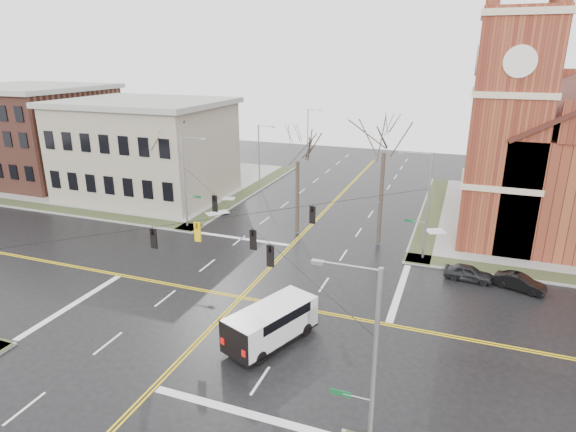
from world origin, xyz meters
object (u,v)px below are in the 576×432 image
(streetlight_north_b, at_px, (309,131))
(tree_nw_far, at_px, (167,143))
(parked_car_a, at_px, (469,273))
(signal_pole_ne, at_px, (426,203))
(tree_nw_near, at_px, (298,156))
(cargo_van, at_px, (274,320))
(streetlight_north_a, at_px, (260,154))
(signal_pole_se, at_px, (370,365))
(parked_car_b, at_px, (520,282))
(tree_ne, at_px, (384,147))
(signal_pole_nw, at_px, (186,179))

(streetlight_north_b, bearing_deg, tree_nw_far, -97.27)
(parked_car_a, bearing_deg, signal_pole_ne, 58.28)
(parked_car_a, bearing_deg, tree_nw_near, 76.65)
(cargo_van, height_order, parked_car_a, cargo_van)
(signal_pole_ne, relative_size, cargo_van, 1.39)
(streetlight_north_a, xyz_separation_m, tree_nw_far, (-4.32, -13.82, 3.33))
(streetlight_north_a, bearing_deg, signal_pole_se, -60.91)
(streetlight_north_b, bearing_deg, parked_car_b, -53.52)
(streetlight_north_b, distance_m, parked_car_b, 49.57)
(parked_car_b, xyz_separation_m, tree_nw_far, (-33.70, 5.92, 7.21))
(cargo_van, relative_size, tree_ne, 0.52)
(tree_nw_near, bearing_deg, signal_pole_se, -64.78)
(parked_car_a, distance_m, tree_nw_far, 31.48)
(signal_pole_se, distance_m, tree_nw_far, 36.86)
(cargo_van, distance_m, tree_nw_far, 27.37)
(signal_pole_nw, xyz_separation_m, cargo_van, (15.60, -15.69, -3.58))
(signal_pole_ne, bearing_deg, cargo_van, -114.19)
(cargo_van, xyz_separation_m, tree_nw_near, (-4.88, 18.00, 6.17))
(streetlight_north_b, relative_size, tree_nw_far, 0.74)
(streetlight_north_b, relative_size, tree_ne, 0.64)
(signal_pole_se, bearing_deg, tree_nw_near, 115.22)
(streetlight_north_a, xyz_separation_m, streetlight_north_b, (0.00, 20.00, 0.00))
(signal_pole_nw, relative_size, signal_pole_se, 1.00)
(parked_car_a, xyz_separation_m, tree_nw_near, (-15.77, 5.17, 6.93))
(signal_pole_se, bearing_deg, streetlight_north_b, 110.27)
(signal_pole_ne, xyz_separation_m, streetlight_north_a, (-21.97, 16.50, -0.48))
(streetlight_north_b, relative_size, tree_nw_near, 0.77)
(streetlight_north_a, height_order, tree_nw_near, tree_nw_near)
(signal_pole_se, xyz_separation_m, tree_nw_far, (-26.29, 25.68, 2.85))
(signal_pole_nw, xyz_separation_m, streetlight_north_a, (0.67, 16.50, -0.48))
(parked_car_b, bearing_deg, tree_ne, 85.04)
(streetlight_north_b, xyz_separation_m, tree_nw_near, (10.05, -34.18, 3.07))
(signal_pole_nw, xyz_separation_m, tree_nw_far, (-3.65, 2.68, 2.85))
(parked_car_b, bearing_deg, signal_pole_ne, 86.56)
(signal_pole_ne, height_order, tree_nw_far, tree_nw_far)
(parked_car_b, xyz_separation_m, tree_ne, (-11.39, 5.35, 8.41))
(parked_car_b, distance_m, tree_ne, 15.13)
(parked_car_a, distance_m, tree_ne, 12.50)
(signal_pole_nw, xyz_separation_m, tree_ne, (18.66, 2.11, 4.05))
(streetlight_north_a, distance_m, tree_ne, 23.48)
(streetlight_north_b, xyz_separation_m, cargo_van, (14.93, -52.19, -3.10))
(signal_pole_ne, bearing_deg, tree_nw_near, 169.00)
(streetlight_north_a, bearing_deg, signal_pole_ne, -36.90)
(signal_pole_nw, height_order, signal_pole_se, same)
(tree_ne, bearing_deg, signal_pole_nw, -173.56)
(streetlight_north_b, relative_size, cargo_van, 1.23)
(signal_pole_se, relative_size, streetlight_north_a, 1.12)
(cargo_van, xyz_separation_m, parked_car_b, (14.45, 12.45, -0.78))
(streetlight_north_b, distance_m, parked_car_a, 47.22)
(cargo_van, relative_size, parked_car_b, 1.82)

